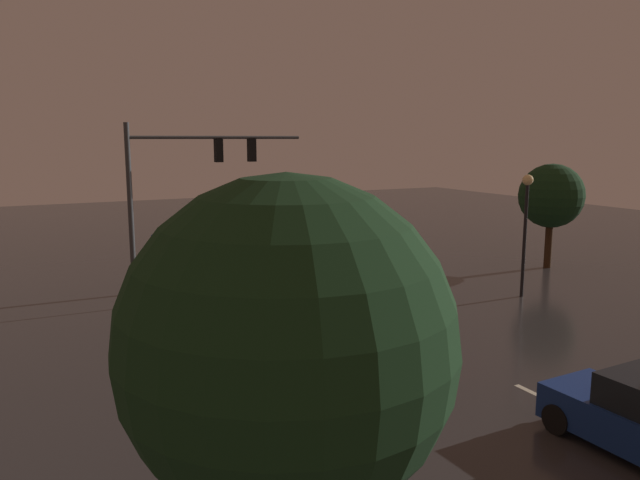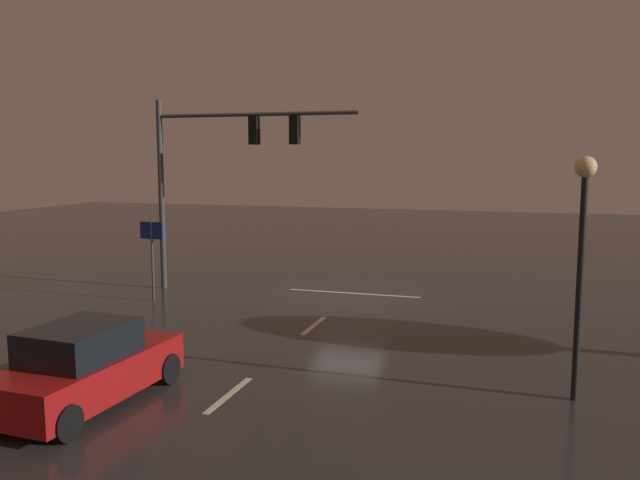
# 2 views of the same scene
# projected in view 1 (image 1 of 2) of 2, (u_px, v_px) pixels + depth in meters

# --- Properties ---
(ground_plane) EXTENTS (80.00, 80.00, 0.00)m
(ground_plane) POSITION_uv_depth(u_px,v_px,m) (288.00, 275.00, 29.33)
(ground_plane) COLOR #2D2B2B
(traffic_signal_assembly) EXTENTS (7.81, 0.47, 7.16)m
(traffic_signal_assembly) POSITION_uv_depth(u_px,v_px,m) (187.00, 174.00, 26.04)
(traffic_signal_assembly) COLOR #383A3D
(traffic_signal_assembly) RESTS_ON ground_plane
(lane_dash_far) EXTENTS (0.16, 2.20, 0.01)m
(lane_dash_far) POSITION_uv_depth(u_px,v_px,m) (326.00, 294.00, 25.82)
(lane_dash_far) COLOR beige
(lane_dash_far) RESTS_ON ground_plane
(lane_dash_mid) EXTENTS (0.16, 2.20, 0.01)m
(lane_dash_mid) POSITION_uv_depth(u_px,v_px,m) (409.00, 333.00, 20.56)
(lane_dash_mid) COLOR beige
(lane_dash_mid) RESTS_ON ground_plane
(lane_dash_near) EXTENTS (0.16, 2.20, 0.01)m
(lane_dash_near) POSITION_uv_depth(u_px,v_px,m) (549.00, 400.00, 15.30)
(lane_dash_near) COLOR beige
(lane_dash_near) RESTS_ON ground_plane
(stop_bar) EXTENTS (5.00, 0.16, 0.01)m
(stop_bar) POSITION_uv_depth(u_px,v_px,m) (281.00, 272.00, 30.10)
(stop_bar) COLOR beige
(stop_bar) RESTS_ON ground_plane
(car_approaching) EXTENTS (2.13, 4.46, 1.70)m
(car_approaching) POSITION_uv_depth(u_px,v_px,m) (365.00, 333.00, 18.12)
(car_approaching) COLOR maroon
(car_approaching) RESTS_ON ground_plane
(street_lamp_left_kerb) EXTENTS (0.44, 0.44, 5.07)m
(street_lamp_left_kerb) POSITION_uv_depth(u_px,v_px,m) (526.00, 212.00, 24.80)
(street_lamp_left_kerb) COLOR black
(street_lamp_left_kerb) RESTS_ON ground_plane
(route_sign) EXTENTS (0.90, 0.10, 2.85)m
(route_sign) POSITION_uv_depth(u_px,v_px,m) (164.00, 253.00, 23.96)
(route_sign) COLOR #383A3D
(route_sign) RESTS_ON ground_plane
(tree_right_near) EXTENTS (3.33, 3.33, 6.20)m
(tree_right_near) POSITION_uv_depth(u_px,v_px,m) (288.00, 347.00, 5.92)
(tree_right_near) COLOR #382314
(tree_right_near) RESTS_ON ground_plane
(tree_left_far) EXTENTS (3.21, 3.21, 5.28)m
(tree_left_far) POSITION_uv_depth(u_px,v_px,m) (551.00, 196.00, 30.49)
(tree_left_far) COLOR #382314
(tree_left_far) RESTS_ON ground_plane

